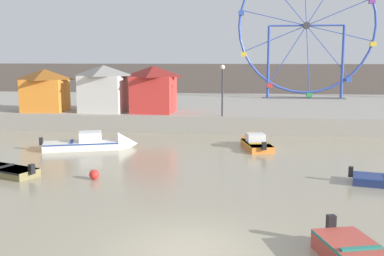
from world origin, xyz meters
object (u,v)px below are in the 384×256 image
(ferris_wheel_blue_frame, at_px, (306,28))
(carnival_booth_orange_canopy, at_px, (45,89))
(motorboat_orange_hull, at_px, (254,143))
(carnival_booth_white_ticket, at_px, (104,88))
(carnival_booth_red_striped, at_px, (153,88))
(mooring_buoy_orange, at_px, (94,175))
(motorboat_white_red_stripe, at_px, (99,143))
(promenade_lamp_near, at_px, (223,82))

(ferris_wheel_blue_frame, xyz_separation_m, carnival_booth_orange_canopy, (-21.25, -13.83, -5.35))
(motorboat_orange_hull, distance_m, ferris_wheel_blue_frame, 22.51)
(ferris_wheel_blue_frame, relative_size, carnival_booth_white_ticket, 3.73)
(ferris_wheel_blue_frame, distance_m, carnival_booth_white_ticket, 22.19)
(ferris_wheel_blue_frame, xyz_separation_m, carnival_booth_red_striped, (-12.77, -13.76, -5.22))
(mooring_buoy_orange, bearing_deg, motorboat_orange_hull, 49.91)
(ferris_wheel_blue_frame, height_order, mooring_buoy_orange, ferris_wheel_blue_frame)
(ferris_wheel_blue_frame, distance_m, carnival_booth_orange_canopy, 25.91)
(motorboat_white_red_stripe, xyz_separation_m, carnival_booth_red_striped, (1.69, 8.17, 2.74))
(motorboat_orange_hull, distance_m, carnival_booth_white_ticket, 13.34)
(carnival_booth_red_striped, bearing_deg, ferris_wheel_blue_frame, 48.95)
(carnival_booth_white_ticket, bearing_deg, carnival_booth_orange_canopy, -175.49)
(carnival_booth_white_ticket, bearing_deg, promenade_lamp_near, -6.38)
(carnival_booth_red_striped, xyz_separation_m, promenade_lamp_near, (5.27, -1.71, 0.57))
(motorboat_white_red_stripe, height_order, carnival_booth_white_ticket, carnival_booth_white_ticket)
(carnival_booth_white_ticket, relative_size, promenade_lamp_near, 1.04)
(mooring_buoy_orange, bearing_deg, carnival_booth_white_ticket, 105.24)
(promenade_lamp_near, bearing_deg, motorboat_white_red_stripe, -137.15)
(motorboat_orange_hull, xyz_separation_m, carnival_booth_red_striped, (-7.45, 6.60, 2.78))
(motorboat_white_red_stripe, bearing_deg, carnival_booth_orange_canopy, 111.81)
(ferris_wheel_blue_frame, bearing_deg, carnival_booth_orange_canopy, -146.94)
(promenade_lamp_near, xyz_separation_m, mooring_buoy_orange, (-4.98, -13.39, -3.40))
(carnival_booth_white_ticket, distance_m, promenade_lamp_near, 9.26)
(carnival_booth_white_ticket, bearing_deg, ferris_wheel_blue_frame, 43.83)
(motorboat_white_red_stripe, height_order, mooring_buoy_orange, motorboat_white_red_stripe)
(motorboat_white_red_stripe, xyz_separation_m, carnival_booth_white_ticket, (-2.13, 8.13, 2.76))
(promenade_lamp_near, bearing_deg, motorboat_orange_hull, -66.01)
(motorboat_white_red_stripe, distance_m, mooring_buoy_orange, 7.21)
(carnival_booth_red_striped, xyz_separation_m, mooring_buoy_orange, (0.29, -15.10, -2.82))
(motorboat_orange_hull, xyz_separation_m, motorboat_white_red_stripe, (-9.13, -1.57, 0.04))
(promenade_lamp_near, bearing_deg, carnival_booth_white_ticket, 169.54)
(carnival_booth_orange_canopy, bearing_deg, motorboat_white_red_stripe, -53.87)
(motorboat_orange_hull, distance_m, carnival_booth_red_striped, 10.33)
(motorboat_orange_hull, bearing_deg, motorboat_white_red_stripe, 86.49)
(carnival_booth_white_ticket, bearing_deg, motorboat_white_red_stripe, -71.26)
(carnival_booth_orange_canopy, xyz_separation_m, mooring_buoy_orange, (8.77, -15.03, -2.69))
(carnival_booth_red_striped, xyz_separation_m, carnival_booth_white_ticket, (-3.82, -0.04, 0.03))
(motorboat_orange_hull, relative_size, carnival_booth_white_ticket, 1.08)
(ferris_wheel_blue_frame, bearing_deg, motorboat_white_red_stripe, -123.40)
(motorboat_orange_hull, height_order, ferris_wheel_blue_frame, ferris_wheel_blue_frame)
(mooring_buoy_orange, bearing_deg, motorboat_white_red_stripe, 105.91)
(carnival_booth_red_striped, distance_m, mooring_buoy_orange, 15.37)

